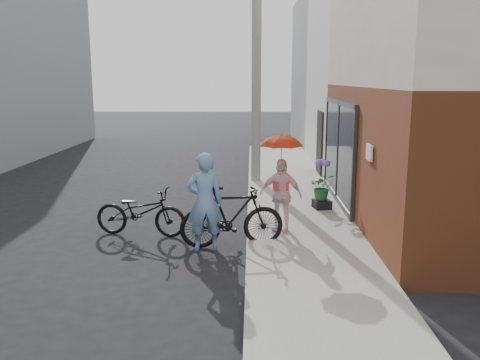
{
  "coord_description": "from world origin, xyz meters",
  "views": [
    {
      "loc": [
        0.97,
        -9.2,
        3.17
      ],
      "look_at": [
        0.73,
        1.12,
        1.1
      ],
      "focal_mm": 38.0,
      "sensor_mm": 36.0,
      "label": 1
    }
  ],
  "objects_px": {
    "officer": "(205,202)",
    "bike_left": "(141,212)",
    "bike_right": "(232,217)",
    "planter": "(322,204)",
    "utility_pole": "(256,67)",
    "kimono_woman": "(281,195)"
  },
  "relations": [
    {
      "from": "utility_pole",
      "to": "kimono_woman",
      "type": "xyz_separation_m",
      "value": [
        0.46,
        -5.2,
        -2.64
      ]
    },
    {
      "from": "utility_pole",
      "to": "bike_left",
      "type": "distance_m",
      "value": 6.49
    },
    {
      "from": "utility_pole",
      "to": "kimono_woman",
      "type": "relative_size",
      "value": 4.71
    },
    {
      "from": "officer",
      "to": "bike_left",
      "type": "xyz_separation_m",
      "value": [
        -1.4,
        0.85,
        -0.43
      ]
    },
    {
      "from": "bike_right",
      "to": "planter",
      "type": "bearing_deg",
      "value": -49.03
    },
    {
      "from": "officer",
      "to": "kimono_woman",
      "type": "relative_size",
      "value": 1.25
    },
    {
      "from": "utility_pole",
      "to": "bike_left",
      "type": "xyz_separation_m",
      "value": [
        -2.39,
        -5.23,
        -3.0
      ]
    },
    {
      "from": "officer",
      "to": "bike_left",
      "type": "distance_m",
      "value": 1.69
    },
    {
      "from": "kimono_woman",
      "to": "planter",
      "type": "distance_m",
      "value": 2.21
    },
    {
      "from": "bike_left",
      "to": "bike_right",
      "type": "xyz_separation_m",
      "value": [
        1.89,
        -0.67,
        0.1
      ]
    },
    {
      "from": "officer",
      "to": "bike_right",
      "type": "bearing_deg",
      "value": -170.25
    },
    {
      "from": "utility_pole",
      "to": "planter",
      "type": "distance_m",
      "value": 4.97
    },
    {
      "from": "officer",
      "to": "bike_left",
      "type": "height_order",
      "value": "officer"
    },
    {
      "from": "utility_pole",
      "to": "bike_right",
      "type": "relative_size",
      "value": 3.53
    },
    {
      "from": "officer",
      "to": "kimono_woman",
      "type": "xyz_separation_m",
      "value": [
        1.46,
        0.88,
        -0.06
      ]
    },
    {
      "from": "kimono_woman",
      "to": "planter",
      "type": "height_order",
      "value": "kimono_woman"
    },
    {
      "from": "bike_left",
      "to": "planter",
      "type": "relative_size",
      "value": 4.88
    },
    {
      "from": "bike_left",
      "to": "utility_pole",
      "type": "bearing_deg",
      "value": -15.87
    },
    {
      "from": "utility_pole",
      "to": "planter",
      "type": "relative_size",
      "value": 17.98
    },
    {
      "from": "utility_pole",
      "to": "officer",
      "type": "distance_m",
      "value": 6.68
    },
    {
      "from": "utility_pole",
      "to": "officer",
      "type": "height_order",
      "value": "utility_pole"
    },
    {
      "from": "utility_pole",
      "to": "kimono_woman",
      "type": "distance_m",
      "value": 5.85
    }
  ]
}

